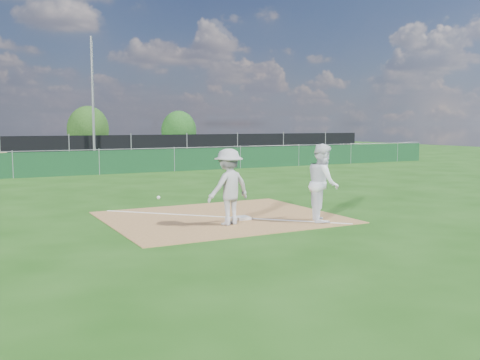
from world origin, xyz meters
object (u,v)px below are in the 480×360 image
object	(u,v)px
car_mid	(45,148)
car_right	(106,148)
play_at_first	(229,187)
tree_mid	(88,129)
tree_right	(179,131)
light_pole	(93,101)
first_base	(242,218)
runner	(323,183)

from	to	relation	value
car_mid	car_right	bearing A→B (deg)	-111.39
play_at_first	car_right	distance (m)	27.65
tree_mid	tree_right	xyz separation A→B (m)	(7.87, -0.43, -0.16)
light_pole	first_base	distance (m)	22.66
runner	tree_right	size ratio (longest dim) A/B	0.55
runner	car_mid	world-z (taller)	runner
play_at_first	car_mid	world-z (taller)	play_at_first
car_right	tree_mid	size ratio (longest dim) A/B	1.27
first_base	tree_mid	distance (m)	33.08
first_base	tree_right	xyz separation A→B (m)	(10.94, 32.45, 1.84)
tree_mid	light_pole	bearing A→B (deg)	-100.19
tree_right	car_mid	bearing A→B (deg)	-158.42
car_mid	tree_right	world-z (taller)	tree_right
first_base	play_at_first	xyz separation A→B (m)	(-0.64, -0.47, 0.91)
light_pole	play_at_first	distance (m)	23.03
runner	car_mid	xyz separation A→B (m)	(-2.87, 28.81, -0.21)
light_pole	car_mid	world-z (taller)	light_pole
play_at_first	tree_right	size ratio (longest dim) A/B	0.72
car_mid	car_right	size ratio (longest dim) A/B	0.94
light_pole	play_at_first	bearing A→B (deg)	-94.54
first_base	car_right	bearing A→B (deg)	83.50
play_at_first	car_mid	distance (m)	28.16
tree_right	car_right	bearing A→B (deg)	-144.99
car_mid	light_pole	bearing A→B (deg)	-168.33
first_base	runner	distance (m)	2.30
runner	tree_right	xyz separation A→B (m)	(9.18, 33.57, 0.89)
car_mid	tree_right	size ratio (longest dim) A/B	1.30
light_pole	tree_right	size ratio (longest dim) A/B	2.16
first_base	play_at_first	distance (m)	1.21
runner	play_at_first	bearing A→B (deg)	101.18
light_pole	play_at_first	size ratio (longest dim) A/B	3.01
light_pole	tree_right	bearing A→B (deg)	46.13
play_at_first	car_mid	bearing A→B (deg)	90.95
light_pole	tree_mid	world-z (taller)	light_pole
car_right	tree_mid	xyz separation A→B (m)	(0.01, 5.94, 1.32)
car_mid	tree_mid	size ratio (longest dim) A/B	1.19
light_pole	car_right	xyz separation A→B (m)	(1.90, 4.65, -3.25)
light_pole	play_at_first	xyz separation A→B (m)	(-1.81, -22.76, -3.03)
first_base	tree_mid	world-z (taller)	tree_mid
play_at_first	tree_mid	xyz separation A→B (m)	(3.71, 33.35, 1.10)
tree_mid	tree_right	world-z (taller)	tree_mid
runner	tree_right	bearing A→B (deg)	11.21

